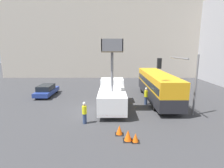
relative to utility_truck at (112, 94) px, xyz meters
name	(u,v)px	position (x,y,z in m)	size (l,w,h in m)	color
ground_plane	(100,112)	(-1.20, -1.09, -1.47)	(120.00, 120.00, 0.00)	#38383A
building_backdrop_far	(107,33)	(-1.20, 24.42, 8.26)	(44.00, 10.00, 19.46)	#BCB2A3
utility_truck	(112,94)	(0.00, 0.00, 0.00)	(2.54, 6.94, 6.85)	white
city_bus	(157,84)	(5.30, 2.95, 0.43)	(2.51, 11.81, 3.22)	#232328
traffic_light_pole	(182,75)	(6.16, -2.03, 2.30)	(3.67, 3.41, 5.52)	slate
road_worker_near_truck	(84,113)	(-2.24, -3.83, -0.55)	(0.38, 0.38, 1.83)	navy
road_worker_directing	(146,96)	(3.70, 1.20, -0.51)	(0.38, 0.38, 1.90)	navy
traffic_cone_near_truck	(135,138)	(1.53, -6.74, -1.18)	(0.54, 0.54, 0.61)	black
traffic_cone_mid_road	(128,136)	(1.05, -6.57, -1.11)	(0.65, 0.65, 0.75)	black
traffic_cone_far_side	(119,130)	(0.51, -5.70, -1.15)	(0.60, 0.60, 0.68)	black
parked_car_curbside	(46,90)	(-8.54, 4.89, -0.73)	(1.87, 4.70, 1.45)	navy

